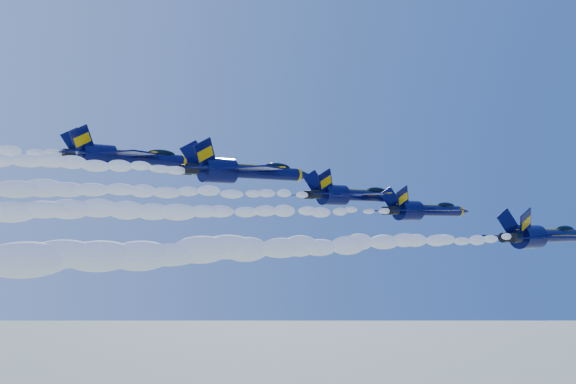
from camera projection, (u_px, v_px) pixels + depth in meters
jet_lead at (545, 236)px, 77.04m from camera, size 17.93×14.71×6.66m
smoke_trail_jet_lead at (329, 245)px, 55.92m from camera, size 53.82×2.43×2.19m
jet_second at (425, 210)px, 80.29m from camera, size 15.79×12.95×5.87m
smoke_trail_jet_second at (187, 210)px, 59.74m from camera, size 53.82×2.14×1.92m
jet_third at (352, 195)px, 77.69m from camera, size 15.85×13.00×5.89m
smoke_trail_jet_third at (77, 189)px, 57.12m from camera, size 53.82×2.15×1.93m
jet_fourth at (245, 171)px, 79.67m from camera, size 19.62×16.09×7.29m
jet_fifth at (126, 157)px, 79.80m from camera, size 18.52×15.19×6.88m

